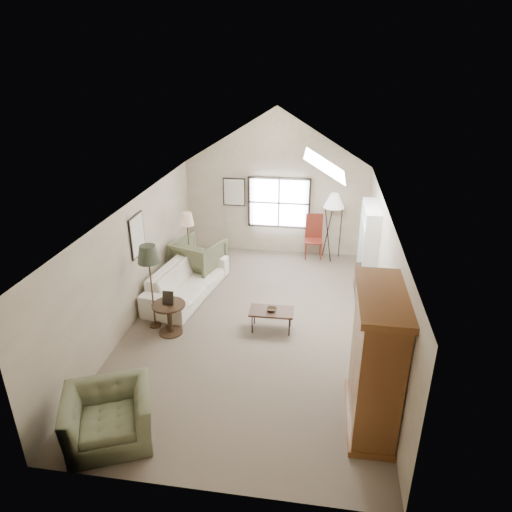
# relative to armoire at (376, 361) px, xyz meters

# --- Properties ---
(room_shell) EXTENTS (5.01, 8.01, 4.00)m
(room_shell) POSITION_rel_armoire_xyz_m (-2.18, 2.40, 2.11)
(room_shell) COLOR #756453
(room_shell) RESTS_ON ground
(window) EXTENTS (1.72, 0.08, 1.42)m
(window) POSITION_rel_armoire_xyz_m (-2.08, 6.36, 0.35)
(window) COLOR black
(window) RESTS_ON room_shell
(skylight) EXTENTS (0.80, 1.20, 0.52)m
(skylight) POSITION_rel_armoire_xyz_m (-0.88, 3.30, 2.12)
(skylight) COLOR white
(skylight) RESTS_ON room_shell
(wall_art) EXTENTS (1.97, 3.71, 0.88)m
(wall_art) POSITION_rel_armoire_xyz_m (-4.06, 4.34, 0.63)
(wall_art) COLOR black
(wall_art) RESTS_ON room_shell
(armoire) EXTENTS (0.60, 1.50, 2.20)m
(armoire) POSITION_rel_armoire_xyz_m (0.00, 0.00, 0.00)
(armoire) COLOR brown
(armoire) RESTS_ON ground
(tv_alcove) EXTENTS (0.32, 1.30, 2.10)m
(tv_alcove) POSITION_rel_armoire_xyz_m (0.16, 4.00, 0.05)
(tv_alcove) COLOR white
(tv_alcove) RESTS_ON ground
(media_console) EXTENTS (0.34, 1.18, 0.60)m
(media_console) POSITION_rel_armoire_xyz_m (0.14, 4.00, -0.80)
(media_console) COLOR #382316
(media_console) RESTS_ON ground
(tv_panel) EXTENTS (0.05, 0.90, 0.55)m
(tv_panel) POSITION_rel_armoire_xyz_m (0.14, 4.00, -0.18)
(tv_panel) COLOR black
(tv_panel) RESTS_ON media_console
(sofa) EXTENTS (1.47, 2.78, 0.77)m
(sofa) POSITION_rel_armoire_xyz_m (-3.89, 3.47, -0.71)
(sofa) COLOR silver
(sofa) RESTS_ON ground
(armchair_near) EXTENTS (1.53, 1.45, 0.78)m
(armchair_near) POSITION_rel_armoire_xyz_m (-3.76, -0.93, -0.71)
(armchair_near) COLOR #5C6345
(armchair_near) RESTS_ON ground
(armchair_far) EXTENTS (1.38, 1.40, 1.00)m
(armchair_far) POSITION_rel_armoire_xyz_m (-3.87, 4.45, -0.60)
(armchair_far) COLOR #585D41
(armchair_far) RESTS_ON ground
(coffee_table) EXTENTS (0.89, 0.51, 0.45)m
(coffee_table) POSITION_rel_armoire_xyz_m (-1.78, 2.28, -0.87)
(coffee_table) COLOR #3C2718
(coffee_table) RESTS_ON ground
(bowl) EXTENTS (0.22, 0.22, 0.05)m
(bowl) POSITION_rel_armoire_xyz_m (-1.78, 2.28, -0.62)
(bowl) COLOR #3D2B19
(bowl) RESTS_ON coffee_table
(side_table) EXTENTS (0.76, 0.76, 0.66)m
(side_table) POSITION_rel_armoire_xyz_m (-3.79, 1.87, -0.77)
(side_table) COLOR #312014
(side_table) RESTS_ON ground
(side_chair) EXTENTS (0.50, 0.50, 1.20)m
(side_chair) POSITION_rel_armoire_xyz_m (-1.08, 6.10, -0.50)
(side_chair) COLOR maroon
(side_chair) RESTS_ON ground
(tripod_lamp) EXTENTS (0.72, 0.72, 1.88)m
(tripod_lamp) POSITION_rel_armoire_xyz_m (-0.60, 6.10, -0.16)
(tripod_lamp) COLOR white
(tripod_lamp) RESTS_ON ground
(dark_lamp) EXTENTS (0.51, 0.51, 1.84)m
(dark_lamp) POSITION_rel_armoire_xyz_m (-4.19, 2.07, -0.18)
(dark_lamp) COLOR #272C1F
(dark_lamp) RESTS_ON ground
(tan_lamp) EXTENTS (0.38, 0.38, 1.65)m
(tan_lamp) POSITION_rel_armoire_xyz_m (-4.19, 4.67, -0.27)
(tan_lamp) COLOR tan
(tan_lamp) RESTS_ON ground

